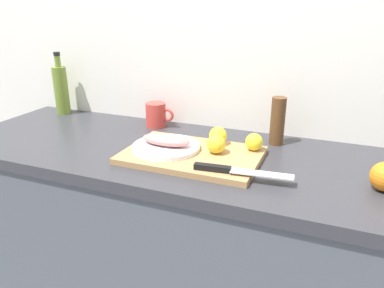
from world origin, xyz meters
The scene contains 12 objects.
back_wall centered at (0.00, 0.33, 1.25)m, with size 3.20×0.05×2.50m, color white.
kitchen_counter centered at (0.00, 0.00, 0.45)m, with size 2.00×0.60×0.90m.
cutting_board centered at (-0.07, -0.05, 0.91)m, with size 0.45×0.30×0.02m, color tan.
white_plate centered at (-0.16, -0.05, 0.93)m, with size 0.23×0.23×0.01m, color white.
fish_fillet centered at (-0.16, -0.05, 0.95)m, with size 0.17×0.07×0.04m, color tan.
chef_knife centered at (0.09, -0.15, 0.93)m, with size 0.29×0.06×0.02m.
lemon_0 centered at (-0.01, 0.06, 0.95)m, with size 0.06×0.06×0.06m, color yellow.
lemon_1 centered at (0.12, 0.05, 0.95)m, with size 0.06×0.06×0.06m, color yellow.
lemon_2 centered at (0.01, -0.02, 0.95)m, with size 0.06×0.06×0.06m, color yellow.
olive_oil_bottle centered at (-0.83, 0.23, 1.02)m, with size 0.06×0.06×0.28m.
coffee_mug_0 centered at (-0.34, 0.21, 0.95)m, with size 0.12×0.08×0.10m.
pepper_mill centered at (0.17, 0.19, 0.99)m, with size 0.05×0.05×0.18m, color brown.
Camera 1 is at (0.36, -1.11, 1.38)m, focal length 34.58 mm.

